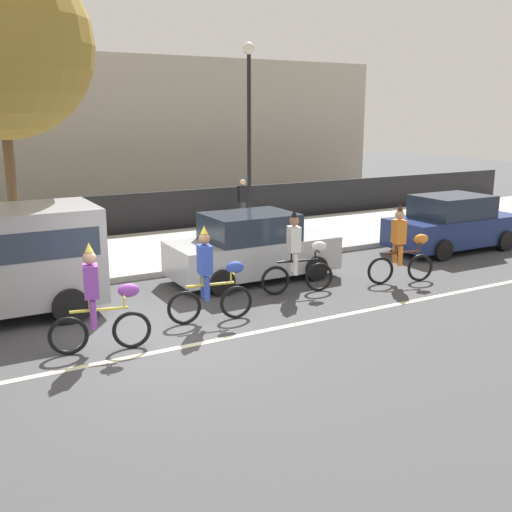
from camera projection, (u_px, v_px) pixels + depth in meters
name	position (u px, v px, depth m)	size (l,w,h in m)	color
ground_plane	(156.00, 341.00, 10.74)	(80.00, 80.00, 0.00)	#424244
road_centre_line	(166.00, 350.00, 10.31)	(36.00, 0.14, 0.01)	beige
sidewalk_curb	(74.00, 261.00, 16.24)	(60.00, 5.00, 0.15)	#ADAAA3
fence_line	(51.00, 221.00, 18.56)	(40.00, 0.08, 1.40)	black
building_backdrop	(54.00, 133.00, 26.21)	(28.00, 8.00, 6.24)	#B2A899
parade_cyclist_purple	(100.00, 305.00, 10.08)	(1.69, 0.57, 1.92)	black
parade_cyclist_cobalt	(211.00, 280.00, 11.56)	(1.71, 0.53, 1.92)	black
parade_cyclist_zebra	(298.00, 257.00, 13.40)	(1.69, 0.56, 1.92)	black
parade_cyclist_orange	(402.00, 249.00, 14.21)	(1.69, 0.59, 1.92)	black
parked_car_navy	(453.00, 224.00, 17.68)	(4.10, 1.92, 1.64)	navy
parked_car_silver	(252.00, 248.00, 14.56)	(4.10, 1.92, 1.64)	#B7BABF
street_lamp_post	(249.00, 113.00, 18.04)	(0.36, 0.36, 5.86)	black
pedestrian_onlooker	(243.00, 201.00, 20.58)	(0.32, 0.20, 1.62)	#33333D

